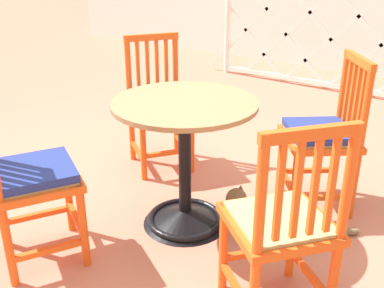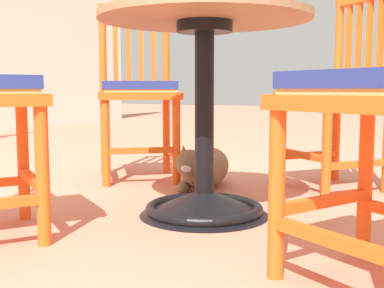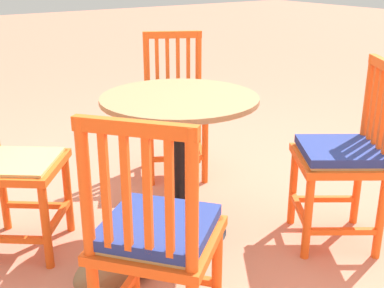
{
  "view_description": "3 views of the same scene",
  "coord_description": "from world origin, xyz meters",
  "px_view_note": "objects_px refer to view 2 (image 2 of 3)",
  "views": [
    {
      "loc": [
        1.46,
        -1.8,
        1.46
      ],
      "look_at": [
        0.16,
        -0.03,
        0.5
      ],
      "focal_mm": 42.74,
      "sensor_mm": 36.0,
      "label": 1
    },
    {
      "loc": [
        -1.49,
        -0.82,
        0.46
      ],
      "look_at": [
        -0.0,
        -0.04,
        0.28
      ],
      "focal_mm": 46.05,
      "sensor_mm": 36.0,
      "label": 2
    },
    {
      "loc": [
        1.37,
        1.9,
        1.33
      ],
      "look_at": [
        0.12,
        0.08,
        0.52
      ],
      "focal_mm": 46.73,
      "sensor_mm": 36.0,
      "label": 3
    }
  ],
  "objects_px": {
    "orange_chair_near_fence": "(338,96)",
    "tabby_cat": "(203,169)",
    "cafe_table": "(204,139)",
    "orange_chair_at_corner": "(138,93)"
  },
  "relations": [
    {
      "from": "orange_chair_near_fence",
      "to": "tabby_cat",
      "type": "distance_m",
      "value": 0.71
    },
    {
      "from": "cafe_table",
      "to": "orange_chair_near_fence",
      "type": "xyz_separation_m",
      "value": [
        0.73,
        -0.33,
        0.15
      ]
    },
    {
      "from": "tabby_cat",
      "to": "cafe_table",
      "type": "bearing_deg",
      "value": -152.99
    },
    {
      "from": "cafe_table",
      "to": "orange_chair_at_corner",
      "type": "xyz_separation_m",
      "value": [
        0.52,
        0.64,
        0.16
      ]
    },
    {
      "from": "orange_chair_at_corner",
      "to": "orange_chair_near_fence",
      "type": "relative_size",
      "value": 1.0
    },
    {
      "from": "orange_chair_at_corner",
      "to": "orange_chair_near_fence",
      "type": "height_order",
      "value": "same"
    },
    {
      "from": "cafe_table",
      "to": "orange_chair_at_corner",
      "type": "relative_size",
      "value": 0.83
    },
    {
      "from": "cafe_table",
      "to": "tabby_cat",
      "type": "bearing_deg",
      "value": 27.01
    },
    {
      "from": "orange_chair_near_fence",
      "to": "tabby_cat",
      "type": "height_order",
      "value": "orange_chair_near_fence"
    },
    {
      "from": "cafe_table",
      "to": "orange_chair_near_fence",
      "type": "distance_m",
      "value": 0.81
    }
  ]
}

